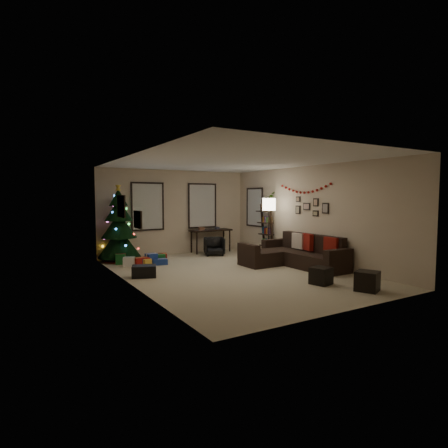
# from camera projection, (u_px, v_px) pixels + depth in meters

# --- Properties ---
(floor) EXTENTS (7.00, 7.00, 0.00)m
(floor) POSITION_uv_depth(u_px,v_px,m) (233.00, 273.00, 8.93)
(floor) COLOR #C5B695
(floor) RESTS_ON ground
(ceiling) EXTENTS (7.00, 7.00, 0.00)m
(ceiling) POSITION_uv_depth(u_px,v_px,m) (233.00, 161.00, 8.72)
(ceiling) COLOR white
(ceiling) RESTS_ON floor
(wall_back) EXTENTS (5.00, 0.00, 5.00)m
(wall_back) POSITION_uv_depth(u_px,v_px,m) (176.00, 212.00, 11.83)
(wall_back) COLOR beige
(wall_back) RESTS_ON floor
(wall_front) EXTENTS (5.00, 0.00, 5.00)m
(wall_front) POSITION_uv_depth(u_px,v_px,m) (350.00, 228.00, 5.82)
(wall_front) COLOR beige
(wall_front) RESTS_ON floor
(wall_left) EXTENTS (0.00, 7.00, 7.00)m
(wall_left) POSITION_uv_depth(u_px,v_px,m) (131.00, 221.00, 7.55)
(wall_left) COLOR beige
(wall_left) RESTS_ON floor
(wall_right) EXTENTS (0.00, 7.00, 7.00)m
(wall_right) POSITION_uv_depth(u_px,v_px,m) (310.00, 215.00, 10.10)
(wall_right) COLOR beige
(wall_right) RESTS_ON floor
(window_back_left) EXTENTS (1.05, 0.06, 1.50)m
(window_back_left) POSITION_uv_depth(u_px,v_px,m) (147.00, 206.00, 11.30)
(window_back_left) COLOR #728CB2
(window_back_left) RESTS_ON wall_back
(window_back_right) EXTENTS (1.05, 0.06, 1.50)m
(window_back_right) POSITION_uv_depth(u_px,v_px,m) (202.00, 206.00, 12.27)
(window_back_right) COLOR #728CB2
(window_back_right) RESTS_ON wall_back
(window_right_wall) EXTENTS (0.06, 0.90, 1.30)m
(window_right_wall) POSITION_uv_depth(u_px,v_px,m) (255.00, 207.00, 12.26)
(window_right_wall) COLOR #728CB2
(window_right_wall) RESTS_ON wall_right
(christmas_tree) EXTENTS (1.22, 1.22, 2.26)m
(christmas_tree) POSITION_uv_depth(u_px,v_px,m) (119.00, 229.00, 10.52)
(christmas_tree) COLOR black
(christmas_tree) RESTS_ON floor
(presents) EXTENTS (1.50, 1.01, 0.30)m
(presents) POSITION_uv_depth(u_px,v_px,m) (146.00, 260.00, 10.06)
(presents) COLOR #14591E
(presents) RESTS_ON floor
(sofa) EXTENTS (1.79, 2.60, 0.85)m
(sofa) POSITION_uv_depth(u_px,v_px,m) (294.00, 256.00, 9.76)
(sofa) COLOR black
(sofa) RESTS_ON floor
(pillow_red_a) EXTENTS (0.12, 0.41, 0.41)m
(pillow_red_a) POSITION_uv_depth(u_px,v_px,m) (331.00, 245.00, 9.09)
(pillow_red_a) COLOR maroon
(pillow_red_a) RESTS_ON sofa
(pillow_red_b) EXTENTS (0.24, 0.46, 0.44)m
(pillow_red_b) POSITION_uv_depth(u_px,v_px,m) (308.00, 242.00, 9.79)
(pillow_red_b) COLOR maroon
(pillow_red_b) RESTS_ON sofa
(pillow_cream) EXTENTS (0.12, 0.42, 0.42)m
(pillow_cream) POSITION_uv_depth(u_px,v_px,m) (298.00, 241.00, 10.11)
(pillow_cream) COLOR beige
(pillow_cream) RESTS_ON sofa
(ottoman_near) EXTENTS (0.46, 0.46, 0.36)m
(ottoman_near) POSITION_uv_depth(u_px,v_px,m) (321.00, 276.00, 7.73)
(ottoman_near) COLOR black
(ottoman_near) RESTS_ON floor
(ottoman_far) EXTENTS (0.54, 0.54, 0.39)m
(ottoman_far) POSITION_uv_depth(u_px,v_px,m) (367.00, 281.00, 7.18)
(ottoman_far) COLOR black
(ottoman_far) RESTS_ON floor
(desk) EXTENTS (1.41, 0.50, 0.76)m
(desk) POSITION_uv_depth(u_px,v_px,m) (211.00, 232.00, 12.22)
(desk) COLOR black
(desk) RESTS_ON floor
(desk_chair) EXTENTS (0.71, 0.69, 0.58)m
(desk_chair) POSITION_uv_depth(u_px,v_px,m) (214.00, 246.00, 11.57)
(desk_chair) COLOR black
(desk_chair) RESTS_ON floor
(bookshelf) EXTENTS (0.30, 0.48, 1.63)m
(bookshelf) POSITION_uv_depth(u_px,v_px,m) (267.00, 231.00, 11.48)
(bookshelf) COLOR black
(bookshelf) RESTS_ON floor
(potted_plant) EXTENTS (0.64, 0.66, 0.55)m
(potted_plant) POSITION_uv_depth(u_px,v_px,m) (269.00, 197.00, 11.30)
(potted_plant) COLOR #4C4C4C
(potted_plant) RESTS_ON bookshelf
(floor_lamp) EXTENTS (0.38, 0.38, 1.81)m
(floor_lamp) POSITION_uv_depth(u_px,v_px,m) (269.00, 208.00, 10.76)
(floor_lamp) COLOR black
(floor_lamp) RESTS_ON floor
(art_map) EXTENTS (0.04, 0.60, 0.50)m
(art_map) POSITION_uv_depth(u_px,v_px,m) (121.00, 206.00, 8.22)
(art_map) COLOR black
(art_map) RESTS_ON wall_left
(art_abstract) EXTENTS (0.04, 0.45, 0.35)m
(art_abstract) POSITION_uv_depth(u_px,v_px,m) (138.00, 220.00, 7.21)
(art_abstract) COLOR black
(art_abstract) RESTS_ON wall_left
(gallery) EXTENTS (0.03, 1.25, 0.54)m
(gallery) POSITION_uv_depth(u_px,v_px,m) (311.00, 207.00, 10.01)
(gallery) COLOR black
(gallery) RESTS_ON wall_right
(garland) EXTENTS (0.08, 1.90, 0.30)m
(garland) POSITION_uv_depth(u_px,v_px,m) (304.00, 189.00, 10.16)
(garland) COLOR #A5140C
(garland) RESTS_ON wall_right
(stocking_left) EXTENTS (0.20, 0.05, 0.36)m
(stocking_left) POSITION_uv_depth(u_px,v_px,m) (171.00, 208.00, 11.81)
(stocking_left) COLOR #990F0C
(stocking_left) RESTS_ON wall_back
(stocking_right) EXTENTS (0.20, 0.05, 0.36)m
(stocking_right) POSITION_uv_depth(u_px,v_px,m) (180.00, 207.00, 12.00)
(stocking_right) COLOR #990F0C
(stocking_right) RESTS_ON wall_back
(storage_bin) EXTENTS (0.63, 0.53, 0.27)m
(storage_bin) POSITION_uv_depth(u_px,v_px,m) (144.00, 271.00, 8.41)
(storage_bin) COLOR black
(storage_bin) RESTS_ON floor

